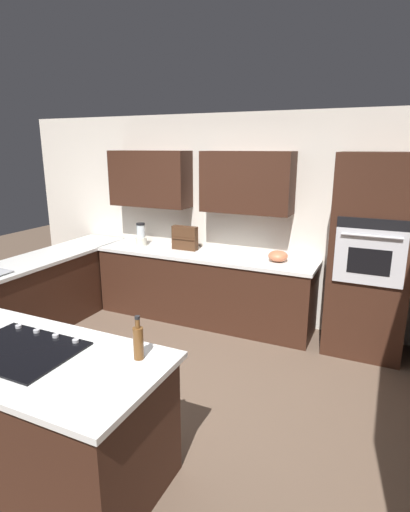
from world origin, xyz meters
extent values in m
plane|color=brown|center=(0.00, 0.00, 0.00)|extent=(14.00, 14.00, 0.00)
cube|color=silver|center=(0.00, -2.10, 1.30)|extent=(6.00, 0.10, 2.60)
cube|color=#381E14|center=(-0.40, -1.88, 1.79)|extent=(1.10, 0.34, 0.72)
cube|color=#381E14|center=(0.95, -1.88, 1.79)|extent=(1.10, 0.34, 0.72)
cube|color=#381E14|center=(0.10, -1.72, 0.43)|extent=(2.80, 0.60, 0.86)
cube|color=silver|center=(0.10, -1.72, 0.88)|extent=(2.84, 0.64, 0.04)
cube|color=#381E14|center=(1.82, -0.55, 0.43)|extent=(0.60, 2.90, 0.86)
cube|color=silver|center=(1.82, -0.55, 0.88)|extent=(0.64, 2.94, 0.04)
cube|color=#381E14|center=(0.13, 1.07, 0.43)|extent=(1.94, 0.83, 0.86)
cube|color=silver|center=(0.13, 1.07, 0.88)|extent=(2.02, 0.91, 0.04)
cube|color=#381E14|center=(-1.85, -1.72, 1.08)|extent=(0.80, 0.60, 2.15)
cube|color=silver|center=(-1.85, -1.41, 1.15)|extent=(0.66, 0.03, 0.56)
cube|color=black|center=(-1.85, -1.39, 1.11)|extent=(0.40, 0.01, 0.26)
cube|color=black|center=(-1.85, -1.41, 1.48)|extent=(0.66, 0.02, 0.11)
cylinder|color=silver|center=(-1.85, -1.37, 1.37)|extent=(0.56, 0.02, 0.02)
cube|color=black|center=(0.13, 1.07, 0.91)|extent=(0.76, 0.56, 0.01)
cylinder|color=#B2B2B7|center=(-0.14, 0.84, 0.92)|extent=(0.04, 0.04, 0.02)
cylinder|color=#B2B2B7|center=(0.04, 0.84, 0.92)|extent=(0.04, 0.04, 0.02)
cylinder|color=#B2B2B7|center=(0.22, 0.84, 0.92)|extent=(0.04, 0.04, 0.02)
cylinder|color=#B2B2B7|center=(0.40, 0.84, 0.92)|extent=(0.04, 0.04, 0.02)
cylinder|color=beige|center=(1.05, -1.76, 0.96)|extent=(0.15, 0.15, 0.11)
cylinder|color=silver|center=(1.05, -1.76, 1.10)|extent=(0.11, 0.11, 0.17)
cylinder|color=black|center=(1.05, -1.76, 1.19)|extent=(0.12, 0.12, 0.03)
ellipsoid|color=#CC724C|center=(-0.85, -1.76, 0.96)|extent=(0.23, 0.23, 0.13)
cube|color=#472B19|center=(0.40, -1.80, 1.05)|extent=(0.34, 0.10, 0.31)
cube|color=#472B19|center=(0.40, -1.75, 1.05)|extent=(0.32, 0.02, 0.02)
cylinder|color=brown|center=(-0.64, 0.82, 1.01)|extent=(0.07, 0.07, 0.21)
cylinder|color=brown|center=(-0.64, 0.82, 1.14)|extent=(0.03, 0.03, 0.06)
cylinder|color=black|center=(-0.64, 0.82, 1.18)|extent=(0.03, 0.03, 0.02)
camera|label=1|loc=(-2.00, 2.75, 2.20)|focal=28.46mm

